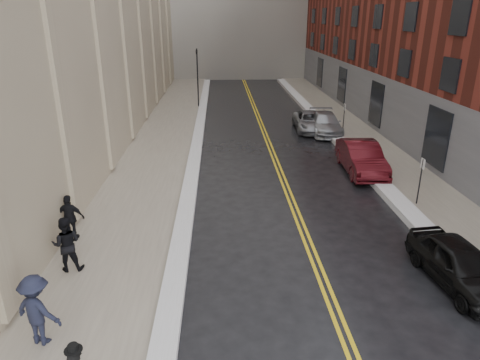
{
  "coord_description": "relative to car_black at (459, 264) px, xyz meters",
  "views": [
    {
      "loc": [
        -0.7,
        -8.8,
        7.9
      ],
      "look_at": [
        0.08,
        7.49,
        1.6
      ],
      "focal_mm": 32.0,
      "sensor_mm": 36.0,
      "label": 1
    }
  ],
  "objects": [
    {
      "name": "car_silver_far",
      "position": [
        -0.71,
        19.2,
        -0.02
      ],
      "size": [
        2.46,
        4.96,
        1.35
      ],
      "primitive_type": "imported",
      "rotation": [
        0.0,
        0.0,
        -0.04
      ],
      "color": "gray",
      "rests_on": "ground"
    },
    {
      "name": "pedestrian_c",
      "position": [
        -12.83,
        3.22,
        0.33
      ],
      "size": [
        1.04,
        0.47,
        1.75
      ],
      "primitive_type": "imported",
      "rotation": [
        0.0,
        0.0,
        3.09
      ],
      "color": "black",
      "rests_on": "sidewalk_left"
    },
    {
      "name": "lane_stripe_b",
      "position": [
        -4.01,
        13.74,
        -0.69
      ],
      "size": [
        0.12,
        64.0,
        0.01
      ],
      "primitive_type": "cube",
      "color": "gold",
      "rests_on": "ground"
    },
    {
      "name": "sidewalk_right",
      "position": [
        2.37,
        13.74,
        -0.62
      ],
      "size": [
        3.0,
        64.0,
        0.15
      ],
      "primitive_type": "cube",
      "color": "gray",
      "rests_on": "ground"
    },
    {
      "name": "ground",
      "position": [
        -6.63,
        -2.26,
        -0.69
      ],
      "size": [
        160.0,
        160.0,
        0.0
      ],
      "primitive_type": "plane",
      "color": "black",
      "rests_on": "ground"
    },
    {
      "name": "pedestrian_b",
      "position": [
        -11.91,
        -2.16,
        0.42
      ],
      "size": [
        1.41,
        1.11,
        1.92
      ],
      "primitive_type": "imported",
      "rotation": [
        0.0,
        0.0,
        2.77
      ],
      "color": "black",
      "rests_on": "sidewalk_left"
    },
    {
      "name": "car_silver_near",
      "position": [
        0.17,
        18.4,
        0.02
      ],
      "size": [
        2.35,
        5.05,
        1.43
      ],
      "primitive_type": "imported",
      "rotation": [
        0.0,
        0.0,
        -0.07
      ],
      "color": "#999CA0",
      "rests_on": "ground"
    },
    {
      "name": "parking_sign_near",
      "position": [
        1.27,
        5.74,
        0.66
      ],
      "size": [
        0.06,
        0.35,
        2.23
      ],
      "color": "black",
      "rests_on": "ground"
    },
    {
      "name": "traffic_signal",
      "position": [
        -9.23,
        27.74,
        2.39
      ],
      "size": [
        0.18,
        0.15,
        5.2
      ],
      "color": "black",
      "rests_on": "ground"
    },
    {
      "name": "parking_sign_far",
      "position": [
        1.27,
        17.74,
        0.66
      ],
      "size": [
        0.06,
        0.35,
        2.23
      ],
      "color": "black",
      "rests_on": "ground"
    },
    {
      "name": "snow_ridge_left",
      "position": [
        -8.83,
        13.74,
        -0.56
      ],
      "size": [
        0.7,
        60.8,
        0.26
      ],
      "primitive_type": "cube",
      "color": "white",
      "rests_on": "ground"
    },
    {
      "name": "sidewalk_left",
      "position": [
        -11.13,
        13.74,
        -0.62
      ],
      "size": [
        4.0,
        64.0,
        0.15
      ],
      "primitive_type": "cube",
      "color": "gray",
      "rests_on": "ground"
    },
    {
      "name": "lane_stripe_a",
      "position": [
        -4.25,
        13.74,
        -0.69
      ],
      "size": [
        0.12,
        64.0,
        0.01
      ],
      "primitive_type": "cube",
      "color": "gold",
      "rests_on": "ground"
    },
    {
      "name": "car_black",
      "position": [
        0.0,
        0.0,
        0.0
      ],
      "size": [
        2.07,
        4.22,
        1.39
      ],
      "primitive_type": "imported",
      "rotation": [
        0.0,
        0.0,
        0.11
      ],
      "color": "black",
      "rests_on": "ground"
    },
    {
      "name": "pedestrian_a",
      "position": [
        -12.29,
        1.17,
        0.38
      ],
      "size": [
        0.97,
        0.8,
        1.85
      ],
      "primitive_type": "imported",
      "rotation": [
        0.0,
        0.0,
        3.25
      ],
      "color": "black",
      "rests_on": "sidewalk_left"
    },
    {
      "name": "car_maroon",
      "position": [
        0.17,
        10.24,
        0.12
      ],
      "size": [
        1.91,
        5.03,
        1.64
      ],
      "primitive_type": "imported",
      "rotation": [
        0.0,
        0.0,
        -0.04
      ],
      "color": "#4A0D13",
      "rests_on": "ground"
    },
    {
      "name": "snow_ridge_right",
      "position": [
        0.52,
        13.74,
        -0.54
      ],
      "size": [
        0.85,
        60.8,
        0.3
      ],
      "primitive_type": "cube",
      "color": "white",
      "rests_on": "ground"
    }
  ]
}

